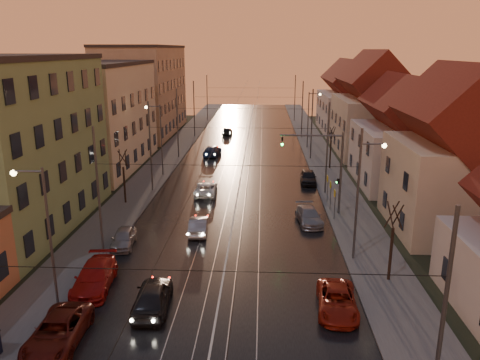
# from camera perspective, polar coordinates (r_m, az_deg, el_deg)

# --- Properties ---
(ground) EXTENTS (160.00, 160.00, 0.00)m
(ground) POSITION_cam_1_polar(r_m,az_deg,el_deg) (24.76, -3.27, -18.20)
(ground) COLOR black
(ground) RESTS_ON ground
(road) EXTENTS (16.00, 120.00, 0.04)m
(road) POSITION_cam_1_polar(r_m,az_deg,el_deg) (62.02, 0.54, 2.85)
(road) COLOR black
(road) RESTS_ON ground
(sidewalk_left) EXTENTS (4.00, 120.00, 0.15)m
(sidewalk_left) POSITION_cam_1_polar(r_m,az_deg,el_deg) (63.18, -8.58, 2.96)
(sidewalk_left) COLOR #4C4C4C
(sidewalk_left) RESTS_ON ground
(sidewalk_right) EXTENTS (4.00, 120.00, 0.15)m
(sidewalk_right) POSITION_cam_1_polar(r_m,az_deg,el_deg) (62.44, 9.76, 2.76)
(sidewalk_right) COLOR #4C4C4C
(sidewalk_right) RESTS_ON ground
(tram_rail_0) EXTENTS (0.06, 120.00, 0.03)m
(tram_rail_0) POSITION_cam_1_polar(r_m,az_deg,el_deg) (62.13, -1.49, 2.90)
(tram_rail_0) COLOR gray
(tram_rail_0) RESTS_ON road
(tram_rail_1) EXTENTS (0.06, 120.00, 0.03)m
(tram_rail_1) POSITION_cam_1_polar(r_m,az_deg,el_deg) (62.05, -0.18, 2.89)
(tram_rail_1) COLOR gray
(tram_rail_1) RESTS_ON road
(tram_rail_2) EXTENTS (0.06, 120.00, 0.03)m
(tram_rail_2) POSITION_cam_1_polar(r_m,az_deg,el_deg) (61.99, 1.25, 2.87)
(tram_rail_2) COLOR gray
(tram_rail_2) RESTS_ON road
(tram_rail_3) EXTENTS (0.06, 120.00, 0.03)m
(tram_rail_3) POSITION_cam_1_polar(r_m,az_deg,el_deg) (61.97, 2.57, 2.86)
(tram_rail_3) COLOR gray
(tram_rail_3) RESTS_ON road
(apartment_left_1) EXTENTS (10.00, 18.00, 13.00)m
(apartment_left_1) POSITION_cam_1_polar(r_m,az_deg,el_deg) (40.39, -26.76, 3.59)
(apartment_left_1) COLOR #698857
(apartment_left_1) RESTS_ON ground
(apartment_left_2) EXTENTS (10.00, 20.00, 12.00)m
(apartment_left_2) POSITION_cam_1_polar(r_m,az_deg,el_deg) (58.45, -17.25, 7.32)
(apartment_left_2) COLOR beige
(apartment_left_2) RESTS_ON ground
(apartment_left_3) EXTENTS (10.00, 24.00, 14.00)m
(apartment_left_3) POSITION_cam_1_polar(r_m,az_deg,el_deg) (81.18, -11.59, 10.57)
(apartment_left_3) COLOR #947B5F
(apartment_left_3) RESTS_ON ground
(house_right_1) EXTENTS (8.67, 10.20, 10.80)m
(house_right_1) POSITION_cam_1_polar(r_m,az_deg,el_deg) (39.24, 24.65, 1.96)
(house_right_1) COLOR #BFB192
(house_right_1) RESTS_ON ground
(house_right_2) EXTENTS (9.18, 12.24, 9.20)m
(house_right_2) POSITION_cam_1_polar(r_m,az_deg,el_deg) (51.42, 19.35, 4.54)
(house_right_2) COLOR beige
(house_right_2) RESTS_ON ground
(house_right_3) EXTENTS (9.18, 14.28, 11.50)m
(house_right_3) POSITION_cam_1_polar(r_m,az_deg,el_deg) (65.59, 15.82, 8.10)
(house_right_3) COLOR #BFB192
(house_right_3) RESTS_ON ground
(house_right_4) EXTENTS (9.18, 16.32, 10.00)m
(house_right_4) POSITION_cam_1_polar(r_m,az_deg,el_deg) (83.20, 13.07, 9.25)
(house_right_4) COLOR beige
(house_right_4) RESTS_ON ground
(catenary_pole_r_0) EXTENTS (0.16, 0.16, 9.00)m
(catenary_pole_r_0) POSITION_cam_1_polar(r_m,az_deg,el_deg) (18.27, 23.38, -16.31)
(catenary_pole_r_0) COLOR #595B60
(catenary_pole_r_0) RESTS_ON ground
(catenary_pole_l_1) EXTENTS (0.16, 0.16, 9.00)m
(catenary_pole_l_1) POSITION_cam_1_polar(r_m,az_deg,el_deg) (32.74, -16.88, -1.50)
(catenary_pole_l_1) COLOR #595B60
(catenary_pole_l_1) RESTS_ON ground
(catenary_pole_r_1) EXTENTS (0.16, 0.16, 9.00)m
(catenary_pole_r_1) POSITION_cam_1_polar(r_m,az_deg,el_deg) (31.49, 14.12, -1.97)
(catenary_pole_r_1) COLOR #595B60
(catenary_pole_r_1) RESTS_ON ground
(catenary_pole_l_2) EXTENTS (0.16, 0.16, 9.00)m
(catenary_pole_l_2) POSITION_cam_1_polar(r_m,az_deg,el_deg) (46.69, -10.87, 3.92)
(catenary_pole_l_2) COLOR #595B60
(catenary_pole_l_2) RESTS_ON ground
(catenary_pole_r_2) EXTENTS (0.16, 0.16, 9.00)m
(catenary_pole_r_2) POSITION_cam_1_polar(r_m,az_deg,el_deg) (45.82, 10.59, 3.71)
(catenary_pole_r_2) COLOR #595B60
(catenary_pole_r_2) RESTS_ON ground
(catenary_pole_l_3) EXTENTS (0.16, 0.16, 9.00)m
(catenary_pole_l_3) POSITION_cam_1_polar(r_m,az_deg,el_deg) (61.13, -7.63, 6.80)
(catenary_pole_l_3) COLOR #595B60
(catenary_pole_l_3) RESTS_ON ground
(catenary_pole_r_3) EXTENTS (0.16, 0.16, 9.00)m
(catenary_pole_r_3) POSITION_cam_1_polar(r_m,az_deg,el_deg) (60.48, 8.73, 6.66)
(catenary_pole_r_3) COLOR #595B60
(catenary_pole_r_3) RESTS_ON ground
(catenary_pole_l_4) EXTENTS (0.16, 0.16, 9.00)m
(catenary_pole_l_4) POSITION_cam_1_polar(r_m,az_deg,el_deg) (75.80, -5.62, 8.56)
(catenary_pole_l_4) COLOR #595B60
(catenary_pole_l_4) RESTS_ON ground
(catenary_pole_r_4) EXTENTS (0.16, 0.16, 9.00)m
(catenary_pole_r_4) POSITION_cam_1_polar(r_m,az_deg,el_deg) (75.27, 7.60, 8.45)
(catenary_pole_r_4) COLOR #595B60
(catenary_pole_r_4) RESTS_ON ground
(catenary_pole_l_5) EXTENTS (0.16, 0.16, 9.00)m
(catenary_pole_l_5) POSITION_cam_1_polar(r_m,az_deg,el_deg) (93.53, -4.03, 9.94)
(catenary_pole_l_5) COLOR #595B60
(catenary_pole_l_5) RESTS_ON ground
(catenary_pole_r_5) EXTENTS (0.16, 0.16, 9.00)m
(catenary_pole_r_5) POSITION_cam_1_polar(r_m,az_deg,el_deg) (93.11, 6.70, 9.85)
(catenary_pole_r_5) COLOR #595B60
(catenary_pole_r_5) RESTS_ON ground
(street_lamp_0) EXTENTS (1.75, 0.32, 8.00)m
(street_lamp_0) POSITION_cam_1_polar(r_m,az_deg,el_deg) (26.70, -22.88, -5.09)
(street_lamp_0) COLOR #595B60
(street_lamp_0) RESTS_ON ground
(street_lamp_1) EXTENTS (1.75, 0.32, 8.00)m
(street_lamp_1) POSITION_cam_1_polar(r_m,az_deg,el_deg) (32.42, 14.71, -0.79)
(street_lamp_1) COLOR #595B60
(street_lamp_1) RESTS_ON ground
(street_lamp_2) EXTENTS (1.75, 0.32, 8.00)m
(street_lamp_2) POSITION_cam_1_polar(r_m,az_deg,el_deg) (52.47, -9.92, 5.67)
(street_lamp_2) COLOR #595B60
(street_lamp_2) RESTS_ON ground
(street_lamp_3) EXTENTS (1.75, 0.32, 8.00)m
(street_lamp_3) POSITION_cam_1_polar(r_m,az_deg,el_deg) (67.36, 8.59, 7.91)
(street_lamp_3) COLOR #595B60
(street_lamp_3) RESTS_ON ground
(traffic_light_mast) EXTENTS (5.30, 0.32, 7.20)m
(traffic_light_mast) POSITION_cam_1_polar(r_m,az_deg,el_deg) (39.91, 10.85, 2.08)
(traffic_light_mast) COLOR #595B60
(traffic_light_mast) RESTS_ON ground
(bare_tree_0) EXTENTS (1.09, 1.09, 5.11)m
(bare_tree_0) POSITION_cam_1_polar(r_m,az_deg,el_deg) (43.81, -13.96, 0.25)
(bare_tree_0) COLOR black
(bare_tree_0) RESTS_ON ground
(bare_tree_1) EXTENTS (1.09, 1.09, 5.11)m
(bare_tree_1) POSITION_cam_1_polar(r_m,az_deg,el_deg) (29.80, 18.01, -7.42)
(bare_tree_1) COLOR black
(bare_tree_1) RESTS_ON ground
(bare_tree_2) EXTENTS (1.09, 1.09, 5.11)m
(bare_tree_2) POSITION_cam_1_polar(r_m,az_deg,el_deg) (56.17, 10.99, 3.78)
(bare_tree_2) COLOR black
(bare_tree_2) RESTS_ON ground
(driving_car_0) EXTENTS (2.11, 4.68, 1.56)m
(driving_car_0) POSITION_cam_1_polar(r_m,az_deg,el_deg) (26.72, -10.63, -13.75)
(driving_car_0) COLOR black
(driving_car_0) RESTS_ON ground
(driving_car_1) EXTENTS (1.60, 3.97, 1.28)m
(driving_car_1) POSITION_cam_1_polar(r_m,az_deg,el_deg) (36.47, -5.08, -5.52)
(driving_car_1) COLOR gray
(driving_car_1) RESTS_ON ground
(driving_car_2) EXTENTS (2.14, 4.46, 1.23)m
(driving_car_2) POSITION_cam_1_polar(r_m,az_deg,el_deg) (45.84, -4.17, -1.07)
(driving_car_2) COLOR silver
(driving_car_2) RESTS_ON ground
(driving_car_3) EXTENTS (2.35, 4.84, 1.36)m
(driving_car_3) POSITION_cam_1_polar(r_m,az_deg,el_deg) (62.75, -3.41, 3.59)
(driving_car_3) COLOR #162243
(driving_car_3) RESTS_ON ground
(driving_car_4) EXTENTS (1.67, 3.79, 1.27)m
(driving_car_4) POSITION_cam_1_polar(r_m,az_deg,el_deg) (78.14, -1.56, 5.98)
(driving_car_4) COLOR black
(driving_car_4) RESTS_ON ground
(parked_left_1) EXTENTS (2.39, 4.93, 1.35)m
(parked_left_1) POSITION_cam_1_polar(r_m,az_deg,el_deg) (25.22, -21.33, -16.84)
(parked_left_1) COLOR #4C130D
(parked_left_1) RESTS_ON ground
(parked_left_2) EXTENTS (2.52, 5.20, 1.46)m
(parked_left_2) POSITION_cam_1_polar(r_m,az_deg,el_deg) (29.66, -17.31, -11.22)
(parked_left_2) COLOR #9B120F
(parked_left_2) RESTS_ON ground
(parked_left_3) EXTENTS (1.86, 3.85, 1.27)m
(parked_left_3) POSITION_cam_1_polar(r_m,az_deg,el_deg) (35.02, -14.03, -6.89)
(parked_left_3) COLOR gray
(parked_left_3) RESTS_ON ground
(parked_right_0) EXTENTS (2.42, 4.67, 1.26)m
(parked_right_0) POSITION_cam_1_polar(r_m,az_deg,el_deg) (26.69, 11.76, -14.22)
(parked_right_0) COLOR maroon
(parked_right_0) RESTS_ON ground
(parked_right_1) EXTENTS (2.24, 4.54, 1.27)m
(parked_right_1) POSITION_cam_1_polar(r_m,az_deg,el_deg) (38.74, 8.40, -4.35)
(parked_right_1) COLOR gray
(parked_right_1) RESTS_ON ground
(parked_right_2) EXTENTS (1.82, 4.13, 1.38)m
(parked_right_2) POSITION_cam_1_polar(r_m,az_deg,el_deg) (50.08, 8.32, 0.35)
(parked_right_2) COLOR black
(parked_right_2) RESTS_ON ground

